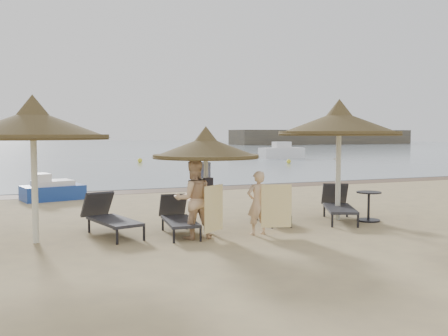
# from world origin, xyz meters

# --- Properties ---
(ground) EXTENTS (160.00, 160.00, 0.00)m
(ground) POSITION_xyz_m (0.00, 0.00, 0.00)
(ground) COLOR tan
(ground) RESTS_ON ground
(sea) EXTENTS (200.00, 140.00, 0.03)m
(sea) POSITION_xyz_m (0.00, 80.00, 0.01)
(sea) COLOR gray
(sea) RESTS_ON ground
(wet_sand_strip) EXTENTS (200.00, 1.60, 0.01)m
(wet_sand_strip) POSITION_xyz_m (0.00, 9.40, 0.00)
(wet_sand_strip) COLOR brown
(wet_sand_strip) RESTS_ON ground
(palapa_left) EXTENTS (3.16, 3.16, 3.13)m
(palapa_left) POSITION_xyz_m (-3.66, 0.92, 2.50)
(palapa_left) COLOR silver
(palapa_left) RESTS_ON ground
(palapa_center) EXTENTS (2.51, 2.51, 2.49)m
(palapa_center) POSITION_xyz_m (0.08, 0.67, 1.98)
(palapa_center) COLOR silver
(palapa_center) RESTS_ON ground
(palapa_right) EXTENTS (3.26, 3.26, 3.24)m
(palapa_right) POSITION_xyz_m (3.95, 0.94, 2.58)
(palapa_right) COLOR silver
(palapa_right) RESTS_ON ground
(lounger_far_left) EXTENTS (1.18, 2.18, 0.93)m
(lounger_far_left) POSITION_xyz_m (-2.07, 1.27, 0.42)
(lounger_far_left) COLOR black
(lounger_far_left) RESTS_ON ground
(lounger_near_left) EXTENTS (0.83, 1.99, 0.86)m
(lounger_near_left) POSITION_xyz_m (-0.57, 0.79, 0.39)
(lounger_near_left) COLOR black
(lounger_near_left) RESTS_ON ground
(lounger_near_right) EXTENTS (0.76, 1.68, 0.72)m
(lounger_near_right) POSITION_xyz_m (2.10, 1.30, 0.33)
(lounger_near_right) COLOR black
(lounger_near_right) RESTS_ON ground
(lounger_far_right) EXTENTS (1.53, 2.16, 0.93)m
(lounger_far_right) POSITION_xyz_m (3.95, 0.92, 0.42)
(lounger_far_right) COLOR black
(lounger_far_right) RESTS_ON ground
(side_table) EXTENTS (0.65, 0.65, 0.78)m
(side_table) POSITION_xyz_m (4.58, 0.45, 0.37)
(side_table) COLOR black
(side_table) RESTS_ON ground
(person_left) EXTENTS (0.97, 0.67, 2.03)m
(person_left) POSITION_xyz_m (-0.42, 0.10, 1.02)
(person_left) COLOR #DAB084
(person_left) RESTS_ON ground
(person_right) EXTENTS (0.79, 0.53, 1.70)m
(person_right) POSITION_xyz_m (1.08, -0.06, 0.85)
(person_right) COLOR #DAB084
(person_right) RESTS_ON ground
(towel_left) EXTENTS (0.60, 0.44, 1.01)m
(towel_left) POSITION_xyz_m (-0.07, -0.25, 0.70)
(towel_left) COLOR yellow
(towel_left) RESTS_ON ground
(towel_right) EXTENTS (0.68, 0.20, 0.98)m
(towel_right) POSITION_xyz_m (1.43, -0.31, 0.68)
(towel_right) COLOR yellow
(towel_right) RESTS_ON ground
(bag_patterned) EXTENTS (0.36, 0.24, 0.43)m
(bag_patterned) POSITION_xyz_m (0.08, 0.85, 1.42)
(bag_patterned) COLOR white
(bag_patterned) RESTS_ON ground
(bag_dark) EXTENTS (0.25, 0.14, 0.33)m
(bag_dark) POSITION_xyz_m (0.08, 0.51, 1.13)
(bag_dark) COLOR black
(bag_dark) RESTS_ON ground
(pedal_boat) EXTENTS (2.24, 1.63, 0.94)m
(pedal_boat) POSITION_xyz_m (-2.98, 8.05, 0.35)
(pedal_boat) COLOR #1C3D95
(pedal_boat) RESTS_ON ground
(buoy_mid) EXTENTS (0.37, 0.37, 0.37)m
(buoy_mid) POSITION_xyz_m (4.61, 28.56, 0.19)
(buoy_mid) COLOR yellow
(buoy_mid) RESTS_ON ground
(buoy_right) EXTENTS (0.34, 0.34, 0.34)m
(buoy_right) POSITION_xyz_m (14.92, 23.17, 0.17)
(buoy_right) COLOR yellow
(buoy_right) RESTS_ON ground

